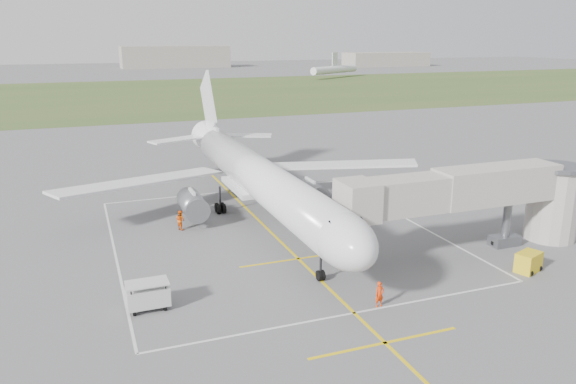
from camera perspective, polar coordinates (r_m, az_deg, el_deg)
name	(u,v)px	position (r m, az deg, el deg)	size (l,w,h in m)	color
ground	(261,222)	(55.23, -2.80, -3.09)	(700.00, 700.00, 0.00)	#5E5E61
grass_strip	(130,95)	(181.39, -15.80, 9.44)	(700.00, 120.00, 0.02)	#375224
apron_markings	(281,242)	(50.04, -0.73, -5.08)	(28.20, 60.00, 0.01)	yellow
airliner	(258,177)	(54.68, -3.11, 1.51)	(38.93, 46.75, 13.52)	silver
jet_bridge	(488,196)	(49.92, 19.65, -0.35)	(23.40, 5.00, 7.20)	#9A948B
gpu_unit	(529,262)	(47.58, 23.24, -6.56)	(2.40, 2.02, 1.55)	gold
baggage_cart	(148,295)	(39.13, -14.05, -10.15)	(2.81, 1.71, 1.94)	silver
ramp_worker_nose	(380,294)	(38.86, 9.28, -10.22)	(0.65, 0.43, 1.79)	#F13607
ramp_worker_wing	(180,220)	(53.84, -10.88, -2.81)	(0.91, 0.71, 1.87)	#EF5907
distant_hangars	(70,61)	(315.26, -21.26, 12.31)	(345.00, 49.00, 12.00)	gray
distant_aircraft	(145,76)	(215.33, -14.33, 11.39)	(191.10, 42.67, 8.85)	silver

